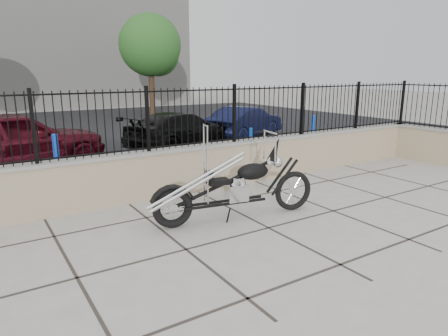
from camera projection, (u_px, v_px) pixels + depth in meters
name	position (u px, v px, depth m)	size (l,w,h in m)	color
ground_plane	(269.00, 228.00, 6.46)	(90.00, 90.00, 0.00)	#99968E
parking_lot	(81.00, 132.00, 16.71)	(30.00, 30.00, 0.00)	black
retaining_wall	(195.00, 168.00, 8.40)	(14.00, 0.36, 0.96)	gray
wall_return	(434.00, 146.00, 10.99)	(0.36, 2.50, 0.96)	gray
iron_fence	(194.00, 117.00, 8.14)	(14.00, 0.08, 1.20)	black
fence_return	(439.00, 106.00, 10.74)	(0.08, 2.30, 1.20)	black
background_building	(26.00, 48.00, 27.24)	(22.00, 6.00, 8.00)	beige
chopper_motorcycle	(234.00, 172.00, 6.67)	(2.80, 0.49, 1.68)	black
car_red	(12.00, 140.00, 10.08)	(1.82, 4.53, 1.54)	#3E0812
car_black	(181.00, 130.00, 13.10)	(1.67, 4.10, 1.19)	black
car_blue	(246.00, 122.00, 15.22)	(1.25, 3.59, 1.18)	black
bollard_a	(57.00, 158.00, 9.09)	(0.13, 0.13, 1.10)	blue
bollard_b	(251.00, 142.00, 11.78)	(0.10, 0.10, 0.86)	#0B2FA9
bollard_c	(313.00, 131.00, 13.37)	(0.13, 0.13, 1.06)	blue
tree_right	(150.00, 42.00, 22.09)	(3.42, 3.42, 5.78)	#382619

